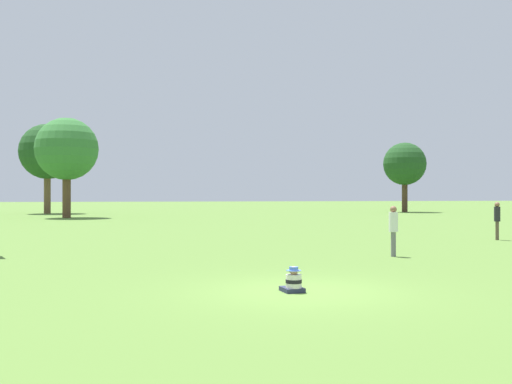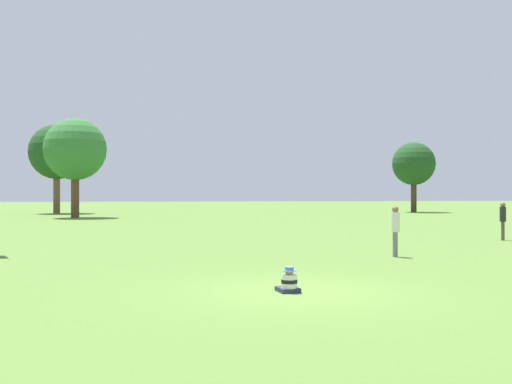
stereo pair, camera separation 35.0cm
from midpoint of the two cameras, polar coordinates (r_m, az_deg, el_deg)
name	(u,v)px [view 1 (the left image)]	position (r m, az deg, el deg)	size (l,w,h in m)	color
ground_plane	(301,291)	(13.63, 3.56, -9.43)	(300.00, 300.00, 0.00)	#567A33
seated_toddler	(293,282)	(13.48, 2.82, -8.55)	(0.51, 0.60, 0.58)	#282D47
person_standing_0	(497,217)	(30.39, 21.68, -2.19)	(0.40, 0.40, 1.79)	brown
person_standing_2	(393,226)	(21.35, 12.49, -3.17)	(0.41, 0.41, 1.76)	slate
distant_tree_0	(67,150)	(56.66, -17.76, 3.88)	(5.62, 5.62, 9.03)	brown
distant_tree_1	(405,164)	(72.57, 13.84, 2.58)	(5.02, 5.02, 8.20)	#473323
distant_tree_2	(47,152)	(69.39, -19.39, 3.61)	(6.03, 6.03, 9.80)	brown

